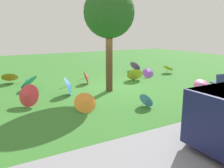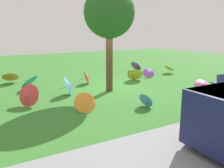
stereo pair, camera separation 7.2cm
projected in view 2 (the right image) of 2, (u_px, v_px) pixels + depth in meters
The scene contains 14 objects.
ground at pixel (112, 88), 11.91m from camera, with size 40.00×40.00×0.00m, color #387A2D.
shade_tree at pixel (109, 14), 10.63m from camera, with size 2.35×2.35×4.87m.
parasol_red_0 at pixel (28, 95), 9.03m from camera, with size 0.95×0.98×0.89m.
parasol_purple_0 at pixel (136, 65), 17.14m from camera, with size 0.89×0.99×0.77m.
parasol_orange_0 at pixel (10, 76), 12.96m from camera, with size 1.02×0.97×0.78m.
parasol_yellow_0 at pixel (169, 68), 16.06m from camera, with size 0.75×0.79×0.65m.
parasol_yellow_1 at pixel (135, 73), 13.74m from camera, with size 1.18×1.09×0.86m.
parasol_blue_1 at pixel (70, 85), 10.62m from camera, with size 0.85×0.98×0.89m.
parasol_blue_3 at pixel (147, 100), 8.96m from camera, with size 0.62×0.68×0.59m.
parasol_purple_1 at pixel (149, 72), 14.67m from camera, with size 0.89×0.82×0.63m.
parasol_pink_3 at pixel (203, 85), 10.58m from camera, with size 0.99×0.96×0.78m.
parasol_teal_0 at pixel (28, 81), 11.64m from camera, with size 1.26×1.27×0.84m.
parasol_red_1 at pixel (88, 77), 12.87m from camera, with size 0.78×0.79×0.74m.
parasol_orange_3 at pixel (85, 102), 8.44m from camera, with size 0.89×0.75×0.73m.
Camera 2 is at (5.68, 10.06, 2.89)m, focal length 37.41 mm.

